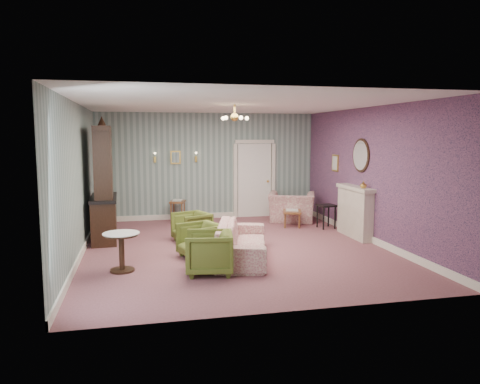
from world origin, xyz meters
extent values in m
plane|color=#824C53|center=(0.00, 0.00, 0.00)|extent=(7.00, 7.00, 0.00)
plane|color=white|center=(0.00, 0.00, 2.90)|extent=(7.00, 7.00, 0.00)
plane|color=slate|center=(0.00, 3.50, 1.45)|extent=(6.00, 0.00, 6.00)
plane|color=slate|center=(0.00, -3.50, 1.45)|extent=(6.00, 0.00, 6.00)
plane|color=slate|center=(-3.00, 0.00, 1.45)|extent=(0.00, 7.00, 7.00)
plane|color=slate|center=(3.00, 0.00, 1.45)|extent=(0.00, 7.00, 7.00)
plane|color=#A65376|center=(2.98, 0.00, 1.45)|extent=(0.00, 7.00, 7.00)
imported|color=#545F21|center=(-0.78, -1.61, 0.39)|extent=(0.82, 0.86, 0.78)
imported|color=#545F21|center=(-0.79, -0.59, 0.36)|extent=(0.87, 0.89, 0.72)
imported|color=#545F21|center=(-0.79, 0.75, 0.35)|extent=(0.85, 0.88, 0.71)
imported|color=#933B4C|center=(-0.03, -0.80, 0.44)|extent=(1.20, 2.34, 0.88)
imported|color=#933B4C|center=(2.09, 2.50, 0.52)|extent=(1.39, 1.15, 1.04)
imported|color=gold|center=(2.84, 0.00, 1.23)|extent=(0.15, 0.15, 0.15)
cube|color=maroon|center=(2.04, 2.35, 0.48)|extent=(0.41, 0.28, 0.39)
camera|label=1|loc=(-1.89, -8.96, 2.29)|focal=34.18mm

